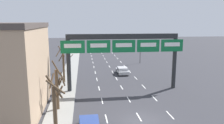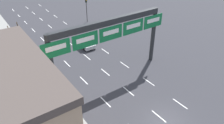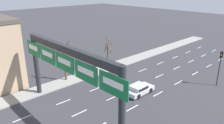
# 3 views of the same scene
# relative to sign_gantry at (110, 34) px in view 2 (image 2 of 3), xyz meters

# --- Properties ---
(ground_plane) EXTENTS (220.00, 220.00, 0.00)m
(ground_plane) POSITION_rel_sign_gantry_xyz_m (0.00, -9.92, -5.96)
(ground_plane) COLOR #333338
(lane_dashes) EXTENTS (6.72, 67.00, 0.01)m
(lane_dashes) POSITION_rel_sign_gantry_xyz_m (-0.00, 3.58, -5.95)
(lane_dashes) COLOR white
(lane_dashes) RESTS_ON ground_plane
(sign_gantry) EXTENTS (16.69, 0.70, 7.84)m
(sign_gantry) POSITION_rel_sign_gantry_xyz_m (0.00, 0.00, 0.00)
(sign_gantry) COLOR #232628
(sign_gantry) RESTS_ON ground_plane
(car_silver) EXTENTS (1.88, 4.03, 1.26)m
(car_silver) POSITION_rel_sign_gantry_xyz_m (1.56, 9.33, -5.28)
(car_silver) COLOR #B7B7BC
(car_silver) RESTS_ON ground_plane
(traffic_light_near_gantry) EXTENTS (0.30, 0.35, 4.96)m
(traffic_light_near_gantry) POSITION_rel_sign_gantry_xyz_m (7.44, 19.05, -2.43)
(traffic_light_near_gantry) COLOR black
(traffic_light_near_gantry) RESTS_ON ground_plane
(tree_bare_second) EXTENTS (1.66, 1.63, 5.45)m
(tree_bare_second) POSITION_rel_sign_gantry_xyz_m (-8.24, -6.10, -3.27)
(tree_bare_second) COLOR brown
(tree_bare_second) RESTS_ON sidewalk_left
(tree_bare_third) EXTENTS (1.53, 1.62, 5.32)m
(tree_bare_third) POSITION_rel_sign_gantry_xyz_m (-8.12, 12.70, -3.32)
(tree_bare_third) COLOR brown
(tree_bare_third) RESTS_ON sidewalk_left
(tree_bare_furthest) EXTENTS (1.48, 1.89, 5.73)m
(tree_bare_furthest) POSITION_rel_sign_gantry_xyz_m (-8.57, 4.80, -2.75)
(tree_bare_furthest) COLOR brown
(tree_bare_furthest) RESTS_ON sidewalk_left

